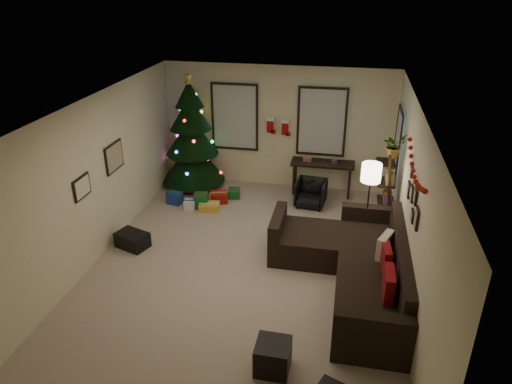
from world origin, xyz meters
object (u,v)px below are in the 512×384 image
(christmas_tree, at_px, (192,140))
(bookshelf, at_px, (387,196))
(sofa, at_px, (355,266))
(desk, at_px, (323,166))
(desk_chair, at_px, (311,193))

(christmas_tree, relative_size, bookshelf, 1.57)
(bookshelf, bearing_deg, christmas_tree, 160.70)
(sofa, bearing_deg, christmas_tree, 139.75)
(christmas_tree, bearing_deg, desk, 2.74)
(sofa, distance_m, desk_chair, 2.73)
(sofa, relative_size, desk, 2.30)
(christmas_tree, bearing_deg, desk_chair, -10.73)
(desk_chair, bearing_deg, sofa, -64.45)
(christmas_tree, distance_m, sofa, 4.83)
(christmas_tree, height_order, desk_chair, christmas_tree)
(christmas_tree, relative_size, sofa, 0.84)
(desk_chair, bearing_deg, desk, 80.40)
(bookshelf, bearing_deg, sofa, -107.10)
(sofa, distance_m, desk, 3.32)
(desk, xyz_separation_m, bookshelf, (1.26, -1.59, 0.16))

